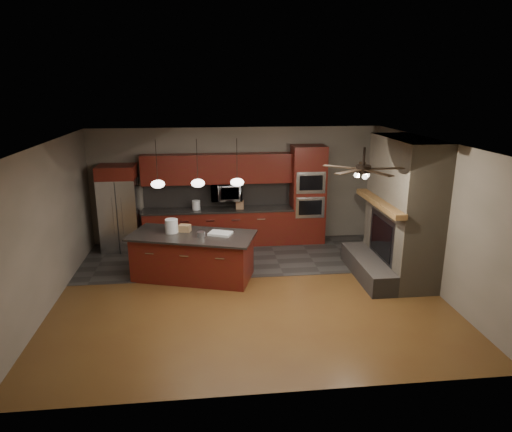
{
  "coord_description": "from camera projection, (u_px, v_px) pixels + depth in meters",
  "views": [
    {
      "loc": [
        -0.74,
        -7.88,
        3.77
      ],
      "look_at": [
        0.2,
        0.6,
        1.3
      ],
      "focal_mm": 32.0,
      "sensor_mm": 36.0,
      "label": 1
    }
  ],
  "objects": [
    {
      "name": "white_bucket",
      "position": [
        172.0,
        226.0,
        9.08
      ],
      "size": [
        0.34,
        0.34,
        0.27
      ],
      "primitive_type": "cylinder",
      "rotation": [
        0.0,
        0.0,
        -0.43
      ],
      "color": "silver",
      "rests_on": "kitchen_island"
    },
    {
      "name": "oven_tower",
      "position": [
        308.0,
        195.0,
        11.07
      ],
      "size": [
        0.8,
        0.63,
        2.38
      ],
      "color": "#581010",
      "rests_on": "ground"
    },
    {
      "name": "back_wall",
      "position": [
        237.0,
        185.0,
        11.12
      ],
      "size": [
        7.0,
        0.02,
        2.8
      ],
      "primitive_type": "cube",
      "color": "gray",
      "rests_on": "ground"
    },
    {
      "name": "paint_can",
      "position": [
        201.0,
        234.0,
        8.83
      ],
      "size": [
        0.17,
        0.17,
        0.1
      ],
      "primitive_type": "cylinder",
      "rotation": [
        0.0,
        0.0,
        -0.11
      ],
      "color": "#AAAAAF",
      "rests_on": "kitchen_island"
    },
    {
      "name": "right_wall",
      "position": [
        432.0,
        214.0,
        8.63
      ],
      "size": [
        0.02,
        6.0,
        2.8
      ],
      "primitive_type": "cube",
      "color": "gray",
      "rests_on": "ground"
    },
    {
      "name": "kitchen_island",
      "position": [
        193.0,
        256.0,
        9.12
      ],
      "size": [
        2.66,
        1.79,
        0.92
      ],
      "rotation": [
        0.0,
        0.0,
        -0.3
      ],
      "color": "#581010",
      "rests_on": "ground"
    },
    {
      "name": "paint_tray",
      "position": [
        220.0,
        233.0,
        8.99
      ],
      "size": [
        0.52,
        0.45,
        0.04
      ],
      "primitive_type": "cube",
      "rotation": [
        0.0,
        0.0,
        -0.4
      ],
      "color": "silver",
      "rests_on": "kitchen_island"
    },
    {
      "name": "left_wall",
      "position": [
        47.0,
        227.0,
        7.89
      ],
      "size": [
        0.02,
        6.0,
        2.8
      ],
      "primitive_type": "cube",
      "color": "gray",
      "rests_on": "ground"
    },
    {
      "name": "ground",
      "position": [
        249.0,
        291.0,
        8.65
      ],
      "size": [
        7.0,
        7.0,
        0.0
      ],
      "primitive_type": "plane",
      "color": "brown",
      "rests_on": "ground"
    },
    {
      "name": "back_cabinetry",
      "position": [
        218.0,
        209.0,
        10.97
      ],
      "size": [
        3.59,
        0.64,
        2.2
      ],
      "color": "#581010",
      "rests_on": "ground"
    },
    {
      "name": "slate_tile_patch",
      "position": [
        241.0,
        256.0,
        10.36
      ],
      "size": [
        7.0,
        2.4,
        0.01
      ],
      "primitive_type": "cube",
      "color": "#322F2D",
      "rests_on": "ground"
    },
    {
      "name": "cardboard_box",
      "position": [
        185.0,
        228.0,
        9.16
      ],
      "size": [
        0.26,
        0.22,
        0.14
      ],
      "primitive_type": "cube",
      "rotation": [
        0.0,
        0.0,
        -0.3
      ],
      "color": "#8F704A",
      "rests_on": "kitchen_island"
    },
    {
      "name": "counter_box",
      "position": [
        240.0,
        205.0,
        10.9
      ],
      "size": [
        0.2,
        0.16,
        0.2
      ],
      "primitive_type": "cube",
      "rotation": [
        0.0,
        0.0,
        -0.13
      ],
      "color": "#8D6748",
      "rests_on": "back_cabinetry"
    },
    {
      "name": "microwave",
      "position": [
        226.0,
        192.0,
        10.88
      ],
      "size": [
        0.73,
        0.41,
        0.5
      ],
      "primitive_type": "imported",
      "color": "silver",
      "rests_on": "back_cabinetry"
    },
    {
      "name": "ceiling_fan",
      "position": [
        363.0,
        168.0,
        7.39
      ],
      "size": [
        1.27,
        1.33,
        0.41
      ],
      "color": "black",
      "rests_on": "ceiling"
    },
    {
      "name": "fireplace_column",
      "position": [
        400.0,
        215.0,
        8.99
      ],
      "size": [
        1.3,
        2.1,
        2.8
      ],
      "color": "#6C614D",
      "rests_on": "ground"
    },
    {
      "name": "pendant_right",
      "position": [
        237.0,
        182.0,
        8.75
      ],
      "size": [
        0.26,
        0.26,
        0.92
      ],
      "color": "black",
      "rests_on": "ceiling"
    },
    {
      "name": "refrigerator",
      "position": [
        120.0,
        208.0,
        10.57
      ],
      "size": [
        0.85,
        0.75,
        2.01
      ],
      "color": "silver",
      "rests_on": "ground"
    },
    {
      "name": "pendant_left",
      "position": [
        158.0,
        184.0,
        8.59
      ],
      "size": [
        0.26,
        0.26,
        0.92
      ],
      "color": "black",
      "rests_on": "ceiling"
    },
    {
      "name": "ceiling",
      "position": [
        248.0,
        143.0,
        7.87
      ],
      "size": [
        7.0,
        6.0,
        0.02
      ],
      "primitive_type": "cube",
      "color": "white",
      "rests_on": "back_wall"
    },
    {
      "name": "counter_bucket",
      "position": [
        196.0,
        205.0,
        10.84
      ],
      "size": [
        0.2,
        0.2,
        0.22
      ],
      "primitive_type": "cylinder",
      "rotation": [
        0.0,
        0.0,
        0.04
      ],
      "color": "white",
      "rests_on": "back_cabinetry"
    },
    {
      "name": "pendant_center",
      "position": [
        198.0,
        183.0,
        8.67
      ],
      "size": [
        0.26,
        0.26,
        0.92
      ],
      "color": "black",
      "rests_on": "ceiling"
    }
  ]
}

